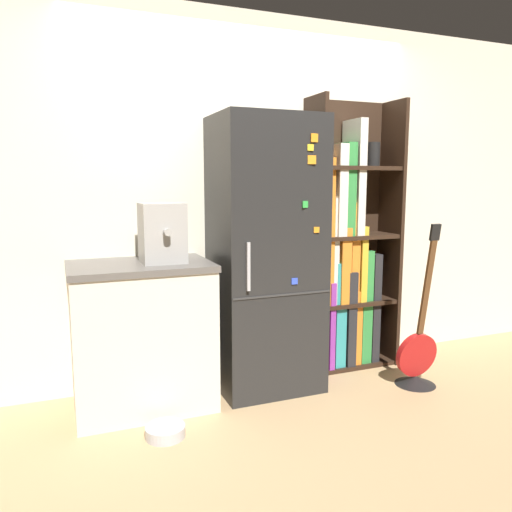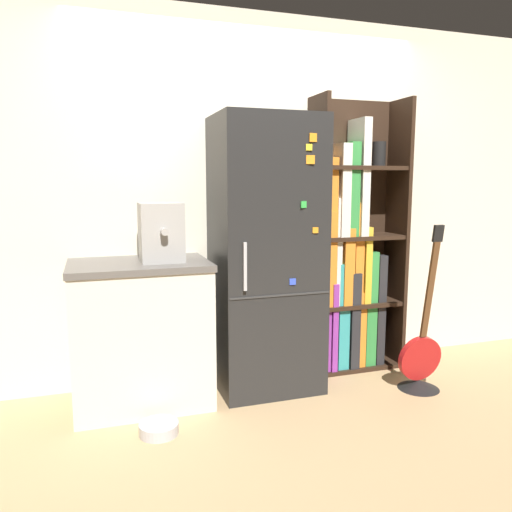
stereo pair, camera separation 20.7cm
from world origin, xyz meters
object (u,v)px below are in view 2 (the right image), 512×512
refrigerator (266,255)px  espresso_machine (161,232)px  bookshelf (349,257)px  guitar (420,365)px  pet_bowl (159,428)px

refrigerator → espresso_machine: (-0.71, -0.03, 0.18)m
bookshelf → guitar: 0.92m
bookshelf → espresso_machine: bearing=-173.0°
espresso_machine → pet_bowl: size_ratio=1.63×
refrigerator → guitar: 1.31m
guitar → pet_bowl: 1.81m
espresso_machine → guitar: size_ratio=0.32×
guitar → pet_bowl: guitar is taller
refrigerator → guitar: (0.99, -0.40, -0.76)m
bookshelf → refrigerator: bearing=-168.4°
refrigerator → espresso_machine: refrigerator is taller
refrigerator → bookshelf: bearing=11.6°
bookshelf → pet_bowl: size_ratio=8.99×
bookshelf → pet_bowl: 1.84m
espresso_machine → guitar: 1.98m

